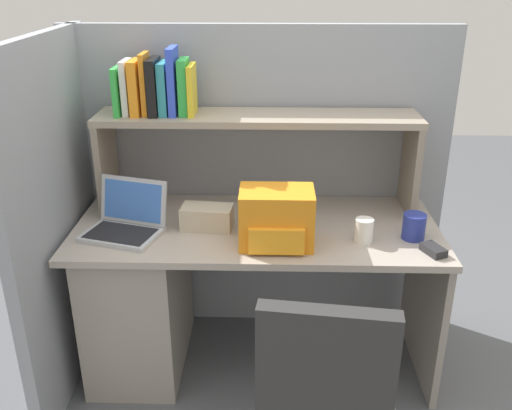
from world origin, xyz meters
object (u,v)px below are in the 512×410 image
object	(u,v)px
paper_cup	(364,230)
tissue_box	(207,217)
laptop	(126,222)
backpack	(276,219)
snack_canister	(414,226)
computer_mouse	(433,250)

from	to	relation	value
paper_cup	tissue_box	distance (m)	0.67
laptop	backpack	world-z (taller)	backpack
snack_canister	backpack	bearing A→B (deg)	-173.30
snack_canister	laptop	bearing A→B (deg)	178.98
laptop	backpack	distance (m)	0.65
laptop	backpack	xyz separation A→B (m)	(0.64, -0.09, 0.06)
paper_cup	snack_canister	distance (m)	0.22
laptop	tissue_box	world-z (taller)	laptop
laptop	paper_cup	xyz separation A→B (m)	(1.00, -0.06, 0.00)
computer_mouse	tissue_box	distance (m)	0.95
paper_cup	laptop	bearing A→B (deg)	176.76
laptop	paper_cup	world-z (taller)	laptop
tissue_box	snack_canister	world-z (taller)	snack_canister
backpack	paper_cup	xyz separation A→B (m)	(0.36, 0.03, -0.06)
laptop	tissue_box	distance (m)	0.35
backpack	computer_mouse	size ratio (longest dim) A/B	2.88
paper_cup	snack_canister	world-z (taller)	snack_canister
computer_mouse	paper_cup	world-z (taller)	paper_cup
laptop	backpack	bearing A→B (deg)	-7.93
backpack	snack_canister	size ratio (longest dim) A/B	2.73
snack_canister	tissue_box	bearing A→B (deg)	174.76
computer_mouse	tissue_box	bearing A→B (deg)	142.68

